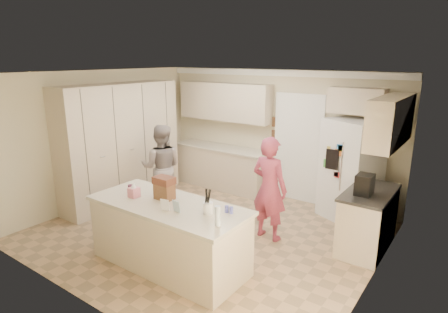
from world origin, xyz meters
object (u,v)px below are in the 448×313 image
Objects in this scene: utensil_crock at (208,208)px; tissue_box at (134,192)px; refrigerator at (351,171)px; teen_boy at (162,167)px; coffee_maker at (364,185)px; island_base at (169,236)px; teen_girl at (269,188)px; dollhouse_body at (164,191)px.

utensil_crock is 1.07× the size of tissue_box.
refrigerator is 3.45m from teen_boy.
coffee_maker is at bearing 37.57° from tissue_box.
tissue_box is at bearing -98.94° from refrigerator.
teen_girl reaches higher than island_base.
coffee_maker is 0.18× the size of teen_girl.
tissue_box is 0.45m from dollhouse_body.
refrigerator is 1.70m from teen_girl.
island_base is at bearing -92.09° from refrigerator.
dollhouse_body is at bearing 101.80° from teen_boy.
coffee_maker reaches higher than dollhouse_body.
dollhouse_body is 0.16× the size of teen_girl.
teen_boy is (-3.07, -1.58, -0.09)m from refrigerator.
refrigerator reaches higher than coffee_maker.
refrigerator reaches higher than utensil_crock.
teen_girl reaches higher than utensil_crock.
refrigerator is 1.27m from coffee_maker.
utensil_crock is at bearing 7.13° from tissue_box.
utensil_crock is (0.65, 0.05, 0.56)m from island_base.
coffee_maker is at bearing -160.48° from teen_girl.
teen_boy is at bearing 122.93° from tissue_box.
utensil_crock is 0.09× the size of teen_girl.
utensil_crock reaches higher than tissue_box.
teen_girl is (-1.34, -0.36, -0.23)m from coffee_maker.
tissue_box is at bearing -172.87° from utensil_crock.
coffee_maker is 1.15× the size of dollhouse_body.
refrigerator reaches higher than teen_boy.
refrigerator is 1.08× the size of teen_girl.
island_base is 0.79m from tissue_box.
tissue_box is at bearing 88.66° from teen_boy.
refrigerator is 12.86× the size of tissue_box.
utensil_crock is 1.21m from tissue_box.
coffee_maker is 2.32m from utensil_crock.
teen_boy is at bearing -128.41° from refrigerator.
utensil_crock is (-1.40, -1.85, -0.07)m from coffee_maker.
refrigerator is 1.10× the size of teen_boy.
coffee_maker is at bearing 39.29° from dollhouse_body.
dollhouse_body is 1.69m from teen_girl.
dollhouse_body is 0.16× the size of teen_boy.
island_base is 1.74m from teen_girl.
refrigerator is 6.92× the size of dollhouse_body.
teen_boy is (-1.01, 1.56, -0.18)m from tissue_box.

